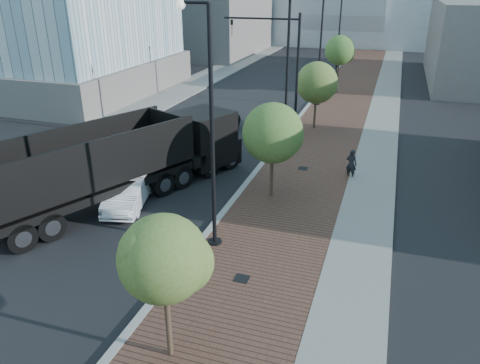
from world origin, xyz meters
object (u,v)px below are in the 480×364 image
(dark_car_mid, at_px, (206,122))
(pedestrian, at_px, (351,164))
(dump_truck, at_px, (155,157))
(white_sedan, at_px, (129,191))

(dark_car_mid, xyz_separation_m, pedestrian, (10.52, -5.25, 0.10))
(dark_car_mid, bearing_deg, dump_truck, -59.16)
(dump_truck, height_order, dark_car_mid, dump_truck)
(white_sedan, xyz_separation_m, dark_car_mid, (-0.95, 11.89, -0.01))
(white_sedan, relative_size, pedestrian, 2.68)
(dark_car_mid, distance_m, pedestrian, 11.75)
(dark_car_mid, bearing_deg, white_sedan, -61.33)
(dump_truck, xyz_separation_m, pedestrian, (9.40, 4.28, -0.78))
(dump_truck, height_order, white_sedan, dump_truck)
(dump_truck, relative_size, dark_car_mid, 2.70)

